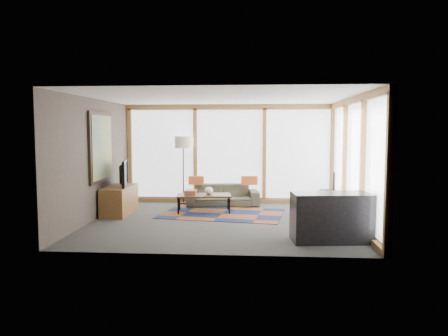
# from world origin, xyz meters

# --- Properties ---
(ground) EXTENTS (5.50, 5.50, 0.00)m
(ground) POSITION_xyz_m (0.00, 0.00, 0.00)
(ground) COLOR #31312E
(ground) RESTS_ON ground
(room_envelope) EXTENTS (5.52, 5.02, 2.62)m
(room_envelope) POSITION_xyz_m (0.49, 0.56, 1.54)
(room_envelope) COLOR #3E362F
(room_envelope) RESTS_ON ground
(rug) EXTENTS (2.96, 2.14, 0.01)m
(rug) POSITION_xyz_m (-0.07, 0.81, 0.01)
(rug) COLOR brown
(rug) RESTS_ON ground
(sofa) EXTENTS (1.92, 0.94, 0.54)m
(sofa) POSITION_xyz_m (-0.15, 1.95, 0.27)
(sofa) COLOR #313528
(sofa) RESTS_ON ground
(pillow_left) EXTENTS (0.40, 0.16, 0.22)m
(pillow_left) POSITION_xyz_m (-0.82, 1.91, 0.65)
(pillow_left) COLOR #CF5C27
(pillow_left) RESTS_ON sofa
(pillow_right) EXTENTS (0.42, 0.19, 0.23)m
(pillow_right) POSITION_xyz_m (0.53, 1.94, 0.65)
(pillow_right) COLOR #CF5C27
(pillow_right) RESTS_ON sofa
(floor_lamp) EXTENTS (0.45, 0.45, 1.77)m
(floor_lamp) POSITION_xyz_m (-1.20, 2.18, 0.88)
(floor_lamp) COLOR black
(floor_lamp) RESTS_ON ground
(coffee_table) EXTENTS (1.32, 0.77, 0.42)m
(coffee_table) POSITION_xyz_m (-0.52, 1.00, 0.21)
(coffee_table) COLOR #321D10
(coffee_table) RESTS_ON ground
(book_stack) EXTENTS (0.26, 0.33, 0.11)m
(book_stack) POSITION_xyz_m (-0.83, 0.96, 0.47)
(book_stack) COLOR brown
(book_stack) RESTS_ON coffee_table
(vase) EXTENTS (0.21, 0.21, 0.17)m
(vase) POSITION_xyz_m (-0.41, 1.05, 0.50)
(vase) COLOR beige
(vase) RESTS_ON coffee_table
(bookshelf) EXTENTS (0.36, 1.98, 0.49)m
(bookshelf) POSITION_xyz_m (2.43, 0.63, 0.25)
(bookshelf) COLOR #321D10
(bookshelf) RESTS_ON ground
(bowl_a) EXTENTS (0.22, 0.22, 0.10)m
(bowl_a) POSITION_xyz_m (2.41, 0.11, 0.54)
(bowl_a) COLOR black
(bowl_a) RESTS_ON bookshelf
(bowl_b) EXTENTS (0.20, 0.20, 0.09)m
(bowl_b) POSITION_xyz_m (2.44, 0.43, 0.54)
(bowl_b) COLOR black
(bowl_b) RESTS_ON bookshelf
(shelf_picture) EXTENTS (0.06, 0.34, 0.44)m
(shelf_picture) POSITION_xyz_m (2.54, 1.40, 0.71)
(shelf_picture) COLOR black
(shelf_picture) RESTS_ON bookshelf
(tv_console) EXTENTS (0.53, 1.28, 0.64)m
(tv_console) POSITION_xyz_m (-2.43, 0.64, 0.32)
(tv_console) COLOR brown
(tv_console) RESTS_ON ground
(television) EXTENTS (0.35, 1.04, 0.59)m
(television) POSITION_xyz_m (-2.41, 0.68, 0.94)
(television) COLOR black
(television) RESTS_ON tv_console
(bar_counter) EXTENTS (1.40, 0.76, 0.85)m
(bar_counter) POSITION_xyz_m (2.00, -1.52, 0.42)
(bar_counter) COLOR black
(bar_counter) RESTS_ON ground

